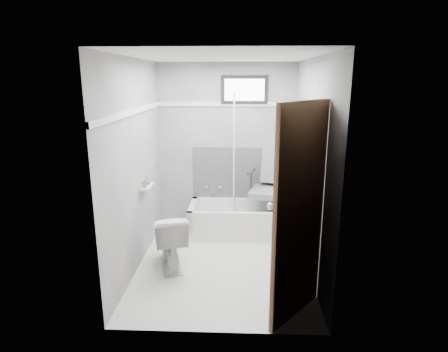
# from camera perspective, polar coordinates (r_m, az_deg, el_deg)

# --- Properties ---
(floor) EXTENTS (2.60, 2.60, 0.00)m
(floor) POSITION_cam_1_polar(r_m,az_deg,el_deg) (4.68, -0.18, -13.04)
(floor) COLOR white
(floor) RESTS_ON ground
(ceiling) EXTENTS (2.60, 2.60, 0.00)m
(ceiling) POSITION_cam_1_polar(r_m,az_deg,el_deg) (4.15, -0.21, 17.76)
(ceiling) COLOR silver
(ceiling) RESTS_ON floor
(wall_back) EXTENTS (2.00, 0.02, 2.40)m
(wall_back) POSITION_cam_1_polar(r_m,az_deg,el_deg) (5.53, 0.41, 4.49)
(wall_back) COLOR slate
(wall_back) RESTS_ON floor
(wall_front) EXTENTS (2.00, 0.02, 2.40)m
(wall_front) POSITION_cam_1_polar(r_m,az_deg,el_deg) (3.01, -1.32, -4.23)
(wall_front) COLOR slate
(wall_front) RESTS_ON floor
(wall_left) EXTENTS (0.02, 2.60, 2.40)m
(wall_left) POSITION_cam_1_polar(r_m,az_deg,el_deg) (4.42, -13.27, 1.50)
(wall_left) COLOR slate
(wall_left) RESTS_ON floor
(wall_right) EXTENTS (0.02, 2.60, 2.40)m
(wall_right) POSITION_cam_1_polar(r_m,az_deg,el_deg) (4.33, 13.14, 1.25)
(wall_right) COLOR slate
(wall_right) RESTS_ON floor
(bathtub) EXTENTS (1.50, 0.70, 0.42)m
(bathtub) POSITION_cam_1_polar(r_m,az_deg,el_deg) (5.44, 2.69, -6.55)
(bathtub) COLOR white
(bathtub) RESTS_ON floor
(office_chair) EXTENTS (0.81, 0.81, 1.16)m
(office_chair) POSITION_cam_1_polar(r_m,az_deg,el_deg) (5.32, 7.25, -1.59)
(office_chair) COLOR slate
(office_chair) RESTS_ON bathtub
(toilet) EXTENTS (0.56, 0.76, 0.66)m
(toilet) POSITION_cam_1_polar(r_m,az_deg,el_deg) (4.50, -8.27, -9.67)
(toilet) COLOR white
(toilet) RESTS_ON floor
(door) EXTENTS (0.78, 0.78, 2.00)m
(door) POSITION_cam_1_polar(r_m,az_deg,el_deg) (3.19, 16.73, -7.58)
(door) COLOR brown
(door) RESTS_ON floor
(window) EXTENTS (0.66, 0.04, 0.40)m
(window) POSITION_cam_1_polar(r_m,az_deg,el_deg) (5.43, 3.13, 12.98)
(window) COLOR black
(window) RESTS_ON wall_back
(backerboard) EXTENTS (1.50, 0.02, 0.78)m
(backerboard) POSITION_cam_1_polar(r_m,az_deg,el_deg) (5.60, 2.96, 0.42)
(backerboard) COLOR #4C4C4F
(backerboard) RESTS_ON wall_back
(trim_back) EXTENTS (2.00, 0.02, 0.06)m
(trim_back) POSITION_cam_1_polar(r_m,az_deg,el_deg) (5.44, 0.42, 10.90)
(trim_back) COLOR white
(trim_back) RESTS_ON wall_back
(trim_left) EXTENTS (0.02, 2.60, 0.06)m
(trim_left) POSITION_cam_1_polar(r_m,az_deg,el_deg) (4.32, -13.58, 9.54)
(trim_left) COLOR white
(trim_left) RESTS_ON wall_left
(pole) EXTENTS (0.02, 0.32, 1.93)m
(pole) POSITION_cam_1_polar(r_m,az_deg,el_deg) (5.32, 1.52, 2.43)
(pole) COLOR white
(pole) RESTS_ON bathtub
(shelf) EXTENTS (0.10, 0.32, 0.02)m
(shelf) POSITION_cam_1_polar(r_m,az_deg,el_deg) (4.65, -11.63, -1.59)
(shelf) COLOR silver
(shelf) RESTS_ON wall_left
(soap_bottle_a) EXTENTS (0.05, 0.05, 0.10)m
(soap_bottle_a) POSITION_cam_1_polar(r_m,az_deg,el_deg) (4.56, -12.03, -1.07)
(soap_bottle_a) COLOR olive
(soap_bottle_a) RESTS_ON shelf
(soap_bottle_b) EXTENTS (0.10, 0.10, 0.09)m
(soap_bottle_b) POSITION_cam_1_polar(r_m,az_deg,el_deg) (4.69, -11.61, -0.68)
(soap_bottle_b) COLOR #45667F
(soap_bottle_b) RESTS_ON shelf
(faucet) EXTENTS (0.26, 0.10, 0.16)m
(faucet) POSITION_cam_1_polar(r_m,az_deg,el_deg) (5.66, -1.63, -2.04)
(faucet) COLOR silver
(faucet) RESTS_ON wall_back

